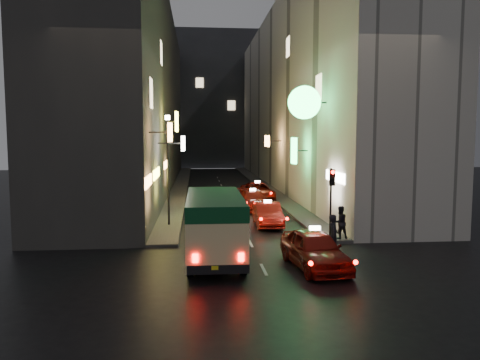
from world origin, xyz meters
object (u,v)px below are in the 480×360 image
object	(u,v)px
minibus	(215,220)
traffic_light	(332,188)
taxi_near	(315,246)
lamp_post	(168,162)
pedestrian_crossing	(333,233)

from	to	relation	value
minibus	traffic_light	xyz separation A→B (m)	(5.86, 3.02, 0.93)
taxi_near	traffic_light	xyz separation A→B (m)	(1.96, 4.44, 1.80)
minibus	lamp_post	distance (m)	8.14
pedestrian_crossing	traffic_light	world-z (taller)	traffic_light
minibus	pedestrian_crossing	distance (m)	5.22
minibus	taxi_near	size ratio (longest dim) A/B	1.11
traffic_light	taxi_near	bearing A→B (deg)	-113.85
minibus	lamp_post	size ratio (longest dim) A/B	1.04
taxi_near	lamp_post	bearing A→B (deg)	124.80
minibus	pedestrian_crossing	size ratio (longest dim) A/B	3.08
taxi_near	pedestrian_crossing	size ratio (longest dim) A/B	2.77
minibus	pedestrian_crossing	xyz separation A→B (m)	(5.16, 0.27, -0.71)
pedestrian_crossing	lamp_post	bearing A→B (deg)	56.73
minibus	taxi_near	bearing A→B (deg)	-20.12
taxi_near	pedestrian_crossing	distance (m)	2.12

